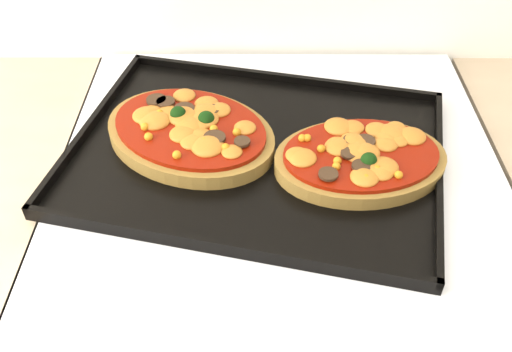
# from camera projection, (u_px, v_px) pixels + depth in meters

# --- Properties ---
(stove) EXTENTS (0.60, 0.60, 0.91)m
(stove) POSITION_uv_depth(u_px,v_px,m) (273.00, 352.00, 1.06)
(stove) COLOR silver
(stove) RESTS_ON floor
(baking_tray) EXTENTS (0.55, 0.46, 0.02)m
(baking_tray) POSITION_uv_depth(u_px,v_px,m) (256.00, 150.00, 0.76)
(baking_tray) COLOR black
(baking_tray) RESTS_ON stove
(pizza_left) EXTENTS (0.30, 0.27, 0.04)m
(pizza_left) POSITION_uv_depth(u_px,v_px,m) (190.00, 131.00, 0.77)
(pizza_left) COLOR olive
(pizza_left) RESTS_ON baking_tray
(pizza_right) EXTENTS (0.24, 0.18, 0.03)m
(pizza_right) POSITION_uv_depth(u_px,v_px,m) (360.00, 158.00, 0.73)
(pizza_right) COLOR olive
(pizza_right) RESTS_ON baking_tray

